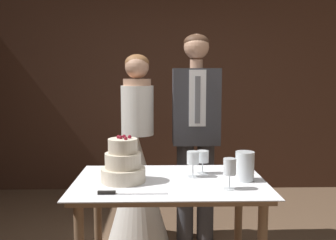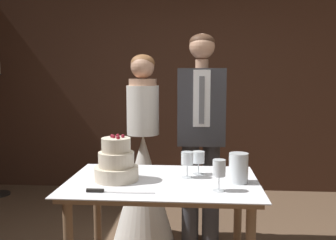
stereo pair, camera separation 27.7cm
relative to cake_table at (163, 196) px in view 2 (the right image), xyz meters
name	(u,v)px [view 2 (the right image)]	position (x,y,z in m)	size (l,w,h in m)	color
wall_back	(176,82)	(-0.05, 2.49, 0.69)	(5.40, 0.12, 2.76)	#472B1E
cake_table	(163,196)	(0.00, 0.00, 0.00)	(1.20, 0.80, 0.80)	#8E6B4C
tiered_cake	(116,163)	(-0.29, -0.02, 0.22)	(0.28, 0.28, 0.29)	beige
cake_knife	(107,191)	(-0.29, -0.27, 0.11)	(0.39, 0.02, 0.02)	silver
wine_glass_near	(219,169)	(0.34, -0.19, 0.23)	(0.07, 0.07, 0.18)	silver
wine_glass_middle	(187,159)	(0.15, 0.08, 0.23)	(0.08, 0.08, 0.17)	silver
wine_glass_far	(198,159)	(0.23, 0.16, 0.21)	(0.08, 0.08, 0.16)	silver
hurricane_candle	(238,169)	(0.47, -0.01, 0.19)	(0.12, 0.12, 0.19)	silver
bride	(143,173)	(-0.25, 0.90, -0.09)	(0.54, 0.54, 1.64)	white
groom	(201,127)	(0.25, 0.90, 0.33)	(0.40, 0.25, 1.81)	#38383D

